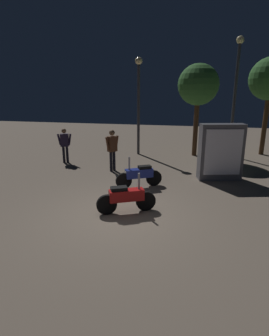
{
  "coord_description": "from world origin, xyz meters",
  "views": [
    {
      "loc": [
        1.92,
        -6.44,
        3.26
      ],
      "look_at": [
        0.18,
        1.25,
        1.0
      ],
      "focal_mm": 28.93,
      "sensor_mm": 36.0,
      "label": 1
    }
  ],
  "objects": [
    {
      "name": "streetlamp_far",
      "position": [
        3.7,
        8.02,
        3.56
      ],
      "size": [
        0.36,
        0.36,
        5.71
      ],
      "color": "#38383D",
      "rests_on": "ground_plane"
    },
    {
      "name": "kiosk_billboard",
      "position": [
        2.89,
        3.87,
        1.05
      ],
      "size": [
        1.67,
        0.89,
        2.1
      ],
      "rotation": [
        0.0,
        0.0,
        3.4
      ],
      "color": "#595960",
      "rests_on": "ground_plane"
    },
    {
      "name": "motorcycle_red_foreground",
      "position": [
        0.18,
        0.25,
        0.44
      ],
      "size": [
        1.54,
        0.82,
        1.11
      ],
      "rotation": [
        0.0,
        0.0,
        0.45
      ],
      "color": "black",
      "rests_on": "ground_plane"
    },
    {
      "name": "tree_left_bg",
      "position": [
        1.92,
        7.72,
        3.5
      ],
      "size": [
        2.0,
        2.0,
        4.54
      ],
      "color": "#4C331E",
      "rests_on": "ground_plane"
    },
    {
      "name": "motorcycle_blue_parked_left",
      "position": [
        0.11,
        2.33,
        0.44
      ],
      "size": [
        1.5,
        0.89,
        1.11
      ],
      "rotation": [
        0.0,
        0.0,
        3.65
      ],
      "color": "black",
      "rests_on": "ground_plane"
    },
    {
      "name": "person_bystander_far",
      "position": [
        -3.94,
        4.88,
        0.95
      ],
      "size": [
        0.66,
        0.34,
        1.6
      ],
      "rotation": [
        0.0,
        0.0,
        5.01
      ],
      "color": "black",
      "rests_on": "ground_plane"
    },
    {
      "name": "streetlamp_near",
      "position": [
        -0.99,
        7.38,
        3.09
      ],
      "size": [
        0.36,
        0.36,
        4.84
      ],
      "color": "#38383D",
      "rests_on": "ground_plane"
    },
    {
      "name": "ground_plane",
      "position": [
        0.0,
        0.0,
        0.0
      ],
      "size": [
        40.0,
        40.0,
        0.0
      ],
      "primitive_type": "plane",
      "color": "#756656"
    },
    {
      "name": "person_rider_beside",
      "position": [
        -1.38,
        4.04,
        1.04
      ],
      "size": [
        0.46,
        0.6,
        1.73
      ],
      "rotation": [
        0.0,
        0.0,
        2.53
      ],
      "color": "black",
      "rests_on": "ground_plane"
    }
  ]
}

